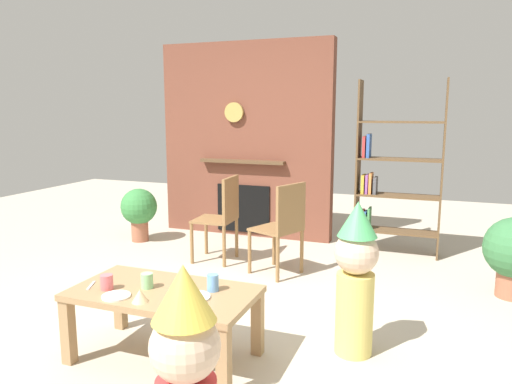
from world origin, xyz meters
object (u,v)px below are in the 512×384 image
Objects in this scene: potted_plant_short at (139,209)px; paper_cup_near_right at (191,303)px; dining_chair_left at (222,214)px; paper_plate_rear at (116,296)px; paper_plate_front at (193,297)px; child_with_cone_hat at (186,382)px; bookshelf at (392,175)px; coffee_table at (164,301)px; paper_cup_near_left at (147,281)px; paper_cup_center at (107,282)px; child_in_pink at (356,275)px; birthday_cake_slice at (140,296)px; paper_cup_far_left at (213,283)px; dining_chair_middle at (283,224)px.

paper_cup_near_right is at bearing -50.69° from potted_plant_short.
dining_chair_left is at bearing 110.32° from paper_cup_near_right.
paper_cup_near_right is 0.52m from paper_plate_rear.
child_with_cone_hat is (0.46, -0.91, 0.07)m from paper_plate_front.
coffee_table is at bearing -110.94° from bookshelf.
paper_cup_near_left reaches higher than paper_plate_rear.
child_with_cone_hat is at bearing -96.17° from bookshelf.
dining_chair_left is (-0.81, 2.18, 0.01)m from paper_cup_near_right.
paper_cup_center is 0.09× the size of child_in_pink.
potted_plant_short is (-1.28, 0.37, -0.12)m from dining_chair_left.
bookshelf is at bearing 69.97° from birthday_cake_slice.
child_with_cone_hat reaches higher than paper_cup_far_left.
dining_chair_left is (-1.61, -0.94, -0.36)m from bookshelf.
paper_cup_center is 0.11× the size of dining_chair_left.
paper_cup_near_right is at bearing 115.07° from dining_chair_middle.
dining_chair_left reaches higher than potted_plant_short.
birthday_cake_slice is 0.11× the size of dining_chair_middle.
paper_cup_far_left is at bearing 114.92° from dining_chair_middle.
birthday_cake_slice is at bearing -17.32° from paper_cup_center.
birthday_cake_slice reaches higher than paper_plate_front.
paper_cup_near_left is 1.05× the size of paper_cup_near_right.
dining_chair_middle is at bearing 82.53° from coffee_table.
dining_chair_left is (-0.16, 2.08, 0.00)m from paper_cup_center.
paper_cup_near_left reaches higher than paper_cup_near_right.
child_with_cone_hat reaches higher than potted_plant_short.
bookshelf is 1.89× the size of child_with_cone_hat.
birthday_cake_slice is at bearing 7.87° from child_in_pink.
coffee_table is at bearing -52.75° from potted_plant_short.
bookshelf reaches higher than dining_chair_middle.
child_in_pink is 1.55m from dining_chair_middle.
paper_cup_center is 0.09× the size of child_with_cone_hat.
child_with_cone_hat is (0.72, -0.75, 0.03)m from birthday_cake_slice.
coffee_table is 1.29× the size of dining_chair_left.
child_in_pink reaches higher than paper_cup_far_left.
paper_plate_front is 0.23× the size of dining_chair_middle.
paper_cup_center is (-0.34, -0.12, 0.12)m from coffee_table.
bookshelf is 2.11× the size of dining_chair_left.
child_with_cone_hat is (1.03, -0.85, 0.02)m from paper_cup_center.
paper_cup_far_left reaches higher than paper_plate_rear.
paper_cup_far_left is (0.63, 0.22, 0.01)m from paper_cup_center.
dining_chair_middle is at bearing 82.61° from birthday_cake_slice.
potted_plant_short is (-2.89, -0.58, -0.48)m from bookshelf.
potted_plant_short is at bearing -56.48° from child_in_pink.
bookshelf is at bearing 67.00° from paper_plate_rear.
paper_plate_front is 1.82m from dining_chair_middle.
bookshelf is 3.34m from birthday_cake_slice.
bookshelf reaches higher than dining_chair_left.
dining_chair_middle reaches higher than paper_plate_rear.
paper_cup_far_left is 0.52× the size of paper_plate_front.
paper_cup_near_left is 0.90× the size of paper_cup_far_left.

